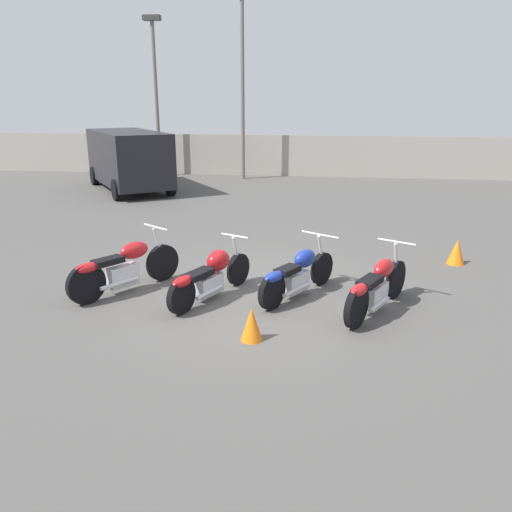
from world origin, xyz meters
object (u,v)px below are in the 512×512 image
motorcycle_slot_3 (377,287)px  traffic_cone_near (457,252)px  traffic_cone_far (252,324)px  motorcycle_slot_2 (297,274)px  motorcycle_slot_0 (124,268)px  motorcycle_slot_1 (211,275)px  light_pole_right (242,71)px  light_pole_left (155,83)px  parked_van (128,158)px

motorcycle_slot_3 → traffic_cone_near: motorcycle_slot_3 is taller
traffic_cone_far → motorcycle_slot_2: bearing=72.9°
motorcycle_slot_2 → traffic_cone_far: (-0.52, -1.68, -0.16)m
motorcycle_slot_0 → motorcycle_slot_1: (1.53, -0.10, -0.03)m
motorcycle_slot_2 → traffic_cone_far: bearing=-75.8°
motorcycle_slot_3 → traffic_cone_near: 3.25m
light_pole_right → traffic_cone_far: (2.54, -14.68, -4.03)m
light_pole_left → motorcycle_slot_3: 16.41m
light_pole_right → motorcycle_slot_1: light_pole_right is taller
light_pole_left → traffic_cone_near: light_pole_left is taller
motorcycle_slot_0 → motorcycle_slot_2: bearing=38.1°
motorcycle_slot_1 → traffic_cone_near: 5.13m
motorcycle_slot_1 → traffic_cone_far: motorcycle_slot_1 is taller
light_pole_left → motorcycle_slot_1: light_pole_left is taller
parked_van → motorcycle_slot_2: bearing=-91.4°
motorcycle_slot_1 → motorcycle_slot_2: (1.41, 0.29, -0.01)m
light_pole_left → motorcycle_slot_0: size_ratio=3.46×
motorcycle_slot_1 → parked_van: 11.36m
light_pole_left → motorcycle_slot_3: (8.06, -13.87, -3.46)m
motorcycle_slot_3 → light_pole_left: bearing=148.8°
motorcycle_slot_0 → motorcycle_slot_2: 2.94m
motorcycle_slot_0 → parked_van: 10.63m
motorcycle_slot_3 → parked_van: parked_van is taller
motorcycle_slot_1 → parked_van: bearing=143.0°
traffic_cone_near → traffic_cone_far: traffic_cone_near is taller
traffic_cone_near → traffic_cone_far: (-3.59, -3.90, -0.01)m
motorcycle_slot_1 → motorcycle_slot_2: motorcycle_slot_2 is taller
motorcycle_slot_0 → motorcycle_slot_1: motorcycle_slot_0 is taller
light_pole_left → motorcycle_slot_1: bearing=-68.5°
motorcycle_slot_2 → traffic_cone_far: 1.77m
traffic_cone_near → motorcycle_slot_0: bearing=-158.2°
parked_van → traffic_cone_far: 13.02m
light_pole_left → motorcycle_slot_0: bearing=-74.1°
light_pole_right → motorcycle_slot_2: (3.06, -13.00, -3.87)m
motorcycle_slot_0 → motorcycle_slot_1: 1.53m
light_pole_right → parked_van: bearing=-138.3°
parked_van → traffic_cone_near: parked_van is taller
light_pole_right → parked_van: (-3.69, -3.29, -3.10)m
light_pole_left → motorcycle_slot_3: light_pole_left is taller
motorcycle_slot_1 → parked_van: size_ratio=0.38×
light_pole_right → traffic_cone_far: bearing=-80.2°
traffic_cone_near → light_pole_left: bearing=131.5°
motorcycle_slot_3 → traffic_cone_far: bearing=-117.0°
motorcycle_slot_3 → light_pole_right: bearing=136.4°
motorcycle_slot_2 → parked_van: (-6.74, 9.71, 0.78)m
light_pole_right → motorcycle_slot_0: (0.12, -13.19, -3.84)m
motorcycle_slot_1 → motorcycle_slot_0: bearing=-158.9°
parked_van → traffic_cone_near: (9.81, -7.50, -0.93)m
parked_van → traffic_cone_far: parked_van is taller
motorcycle_slot_0 → traffic_cone_near: motorcycle_slot_0 is taller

